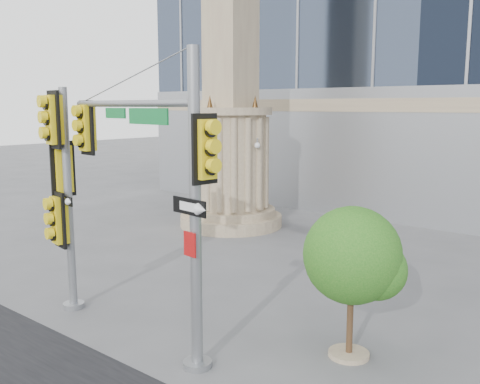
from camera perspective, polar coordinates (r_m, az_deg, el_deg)
The scene contains 5 objects.
ground at distance 13.17m, azimuth -6.68°, elevation -14.01°, with size 120.00×120.00×0.00m, color #545456.
monument at distance 22.78m, azimuth -0.99°, elevation 10.05°, with size 4.40×4.40×16.60m.
main_signal_pole at distance 11.02m, azimuth -8.58°, elevation 2.36°, with size 4.83×0.96×6.26m.
secondary_signal_pole at distance 14.01m, azimuth -18.50°, elevation 1.04°, with size 0.97×0.83×5.62m.
street_tree at distance 11.14m, azimuth 12.08°, elevation -7.05°, with size 2.04×1.99×3.18m.
Camera 1 is at (8.79, -8.32, 5.17)m, focal length 40.00 mm.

